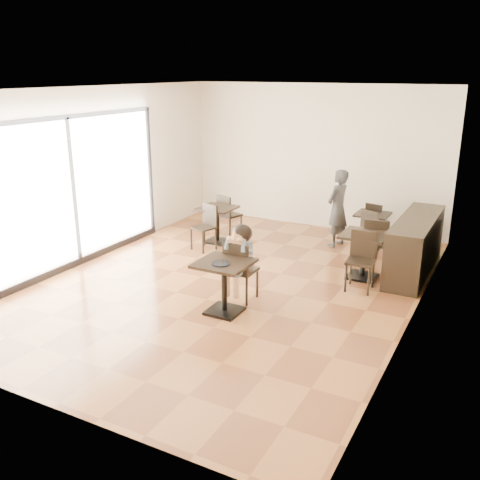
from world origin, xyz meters
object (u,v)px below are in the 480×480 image
Objects in this scene: adult_patron at (338,208)px; chair_back_b at (365,233)px; chair_mid_a at (377,243)px; chair_mid_b at (360,262)px; child_chair at (241,270)px; child at (241,263)px; chair_left_b at (203,228)px; cafe_table_left at (217,225)px; chair_back_a at (377,222)px; cafe_table_mid at (363,256)px; chair_left_a at (230,215)px; cafe_table_back at (371,230)px; child_table at (224,287)px.

chair_back_b is (0.65, -0.25, -0.38)m from adult_patron.
chair_mid_a reaches higher than chair_back_b.
adult_patron is 2.35m from chair_mid_b.
child reaches higher than child_chair.
child_chair is at bearing -28.29° from chair_left_b.
cafe_table_left is 3.36m from chair_back_a.
child is at bearing -0.00° from child_chair.
cafe_table_mid is 0.83× the size of chair_mid_b.
chair_mid_b is 1.06× the size of chair_left_a.
chair_back_b is (0.00, -0.55, 0.07)m from cafe_table_back.
chair_mid_a is 1.06× the size of chair_left_b.
child is 1.47× the size of chair_back_b.
cafe_table_left is at bearing 157.15° from chair_mid_b.
chair_left_a is at bearing -14.01° from chair_mid_a.
cafe_table_back is at bearing 103.53° from chair_back_a.
chair_left_a is (-3.25, 1.11, 0.05)m from cafe_table_mid.
chair_mid_b is (0.00, -1.10, 0.00)m from chair_mid_a.
cafe_table_left is 0.56m from chair_left_a.
child_table is 0.83× the size of chair_mid_b.
child_chair is 1.98m from chair_mid_b.
chair_mid_b is (1.54, 1.25, -0.13)m from child.
child is at bearing 5.54° from adult_patron.
child_chair is 3.79m from cafe_table_back.
child_chair is 0.61× the size of adult_patron.
chair_left_a is 1.10× the size of chair_back_b.
child is (0.00, 0.55, 0.21)m from child_table.
adult_patron is 2.50m from cafe_table_left.
child_chair is 3.27m from chair_back_b.
chair_back_a is at bearing -142.74° from chair_left_a.
cafe_table_left is at bearing 106.69° from chair_left_b.
chair_back_b reaches higher than child_table.
cafe_table_back is (2.93, 1.26, -0.03)m from cafe_table_left.
chair_left_a is 1.00× the size of chair_left_b.
cafe_table_mid is at bearing 75.33° from chair_mid_a.
child_table is at bearing 134.31° from chair_left_a.
cafe_table_back is at bearing 95.66° from chair_mid_b.
child_table reaches higher than cafe_table_mid.
chair_back_b is at bearing 103.53° from chair_back_a.
child_chair is at bearing -145.52° from chair_mid_b.
chair_back_a is (-0.43, 2.76, -0.07)m from chair_mid_b.
child_chair is 3.43m from chair_left_a.
child_chair is 1.40× the size of cafe_table_back.
chair_left_a is (-1.81, 2.91, -0.03)m from child_chair.
adult_patron is 1.64× the size of chair_mid_a.
child_table reaches higher than cafe_table_left.
adult_patron is at bearing -153.11° from chair_left_a.
adult_patron is at bearing 172.50° from chair_back_b.
child_chair is 0.13m from child.
cafe_table_mid is 1.16× the size of cafe_table_back.
chair_back_b is (-0.43, 1.82, -0.07)m from chair_mid_b.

